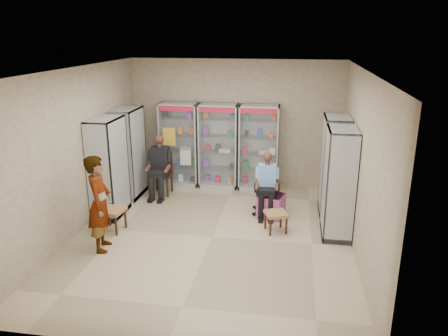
% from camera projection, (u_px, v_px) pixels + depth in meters
% --- Properties ---
extents(floor, '(6.00, 6.00, 0.00)m').
position_uv_depth(floor, '(212.00, 237.00, 7.99)').
color(floor, '#C5AD88').
rests_on(floor, ground).
extents(room_shell, '(5.02, 6.02, 3.01)m').
position_uv_depth(room_shell, '(211.00, 132.00, 7.40)').
color(room_shell, '#C3B591').
rests_on(room_shell, ground).
extents(cabinet_back_left, '(0.90, 0.50, 2.00)m').
position_uv_depth(cabinet_back_left, '(180.00, 145.00, 10.46)').
color(cabinet_back_left, '#9D9FA3').
rests_on(cabinet_back_left, floor).
extents(cabinet_back_mid, '(0.90, 0.50, 2.00)m').
position_uv_depth(cabinet_back_mid, '(219.00, 146.00, 10.31)').
color(cabinet_back_mid, '#ACAFB3').
rests_on(cabinet_back_mid, floor).
extents(cabinet_back_right, '(0.90, 0.50, 2.00)m').
position_uv_depth(cabinet_back_right, '(259.00, 148.00, 10.17)').
color(cabinet_back_right, '#AFB1B7').
rests_on(cabinet_back_right, floor).
extents(cabinet_right_far, '(0.90, 0.50, 2.00)m').
position_uv_depth(cabinet_right_far, '(334.00, 165.00, 8.85)').
color(cabinet_right_far, silver).
rests_on(cabinet_right_far, floor).
extents(cabinet_right_near, '(0.90, 0.50, 2.00)m').
position_uv_depth(cabinet_right_near, '(339.00, 183.00, 7.82)').
color(cabinet_right_near, '#AEAFB5').
rests_on(cabinet_right_near, floor).
extents(cabinet_left_far, '(0.90, 0.50, 2.00)m').
position_uv_depth(cabinet_left_far, '(129.00, 153.00, 9.73)').
color(cabinet_left_far, '#B8BBC0').
rests_on(cabinet_left_far, floor).
extents(cabinet_left_near, '(0.90, 0.50, 2.00)m').
position_uv_depth(cabinet_left_near, '(108.00, 168.00, 8.69)').
color(cabinet_left_near, '#AFB3B7').
rests_on(cabinet_left_near, floor).
extents(wooden_chair, '(0.42, 0.42, 0.94)m').
position_uv_depth(wooden_chair, '(162.00, 174.00, 9.97)').
color(wooden_chair, '#2E2112').
rests_on(wooden_chair, floor).
extents(seated_customer, '(0.44, 0.60, 1.34)m').
position_uv_depth(seated_customer, '(161.00, 167.00, 9.86)').
color(seated_customer, black).
rests_on(seated_customer, floor).
extents(office_chair, '(0.56, 0.56, 0.97)m').
position_uv_depth(office_chair, '(267.00, 191.00, 8.90)').
color(office_chair, black).
rests_on(office_chair, floor).
extents(seated_shopkeeper, '(0.43, 0.59, 1.24)m').
position_uv_depth(seated_shopkeeper, '(267.00, 186.00, 8.82)').
color(seated_shopkeeper, '#6C9DD5').
rests_on(seated_shopkeeper, floor).
extents(pink_trunk, '(0.59, 0.57, 0.47)m').
position_uv_depth(pink_trunk, '(271.00, 206.00, 8.81)').
color(pink_trunk, '#9F3F6A').
rests_on(pink_trunk, floor).
extents(tea_glass, '(0.07, 0.07, 0.10)m').
position_uv_depth(tea_glass, '(269.00, 192.00, 8.73)').
color(tea_glass, '#592B07').
rests_on(tea_glass, pink_trunk).
extents(woven_stool_a, '(0.50, 0.50, 0.39)m').
position_uv_depth(woven_stool_a, '(276.00, 222.00, 8.16)').
color(woven_stool_a, olive).
rests_on(woven_stool_a, floor).
extents(woven_stool_b, '(0.49, 0.49, 0.43)m').
position_uv_depth(woven_stool_b, '(113.00, 220.00, 8.20)').
color(woven_stool_b, '#A67A46').
rests_on(woven_stool_b, floor).
extents(standing_man, '(0.53, 0.69, 1.68)m').
position_uv_depth(standing_man, '(100.00, 203.00, 7.33)').
color(standing_man, gray).
rests_on(standing_man, floor).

